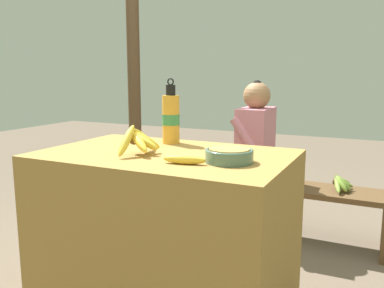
{
  "coord_description": "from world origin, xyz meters",
  "views": [
    {
      "loc": [
        0.89,
        -1.56,
        1.14
      ],
      "look_at": [
        0.11,
        0.05,
        0.83
      ],
      "focal_mm": 38.0,
      "sensor_mm": 36.0,
      "label": 1
    }
  ],
  "objects": [
    {
      "name": "water_bottle",
      "position": [
        -0.1,
        0.23,
        0.92
      ],
      "size": [
        0.09,
        0.09,
        0.33
      ],
      "color": "gold",
      "rests_on": "market_counter"
    },
    {
      "name": "market_counter",
      "position": [
        0.0,
        0.0,
        0.39
      ],
      "size": [
        1.12,
        0.71,
        0.79
      ],
      "color": "olive",
      "rests_on": "ground_plane"
    },
    {
      "name": "support_post_near",
      "position": [
        -1.11,
        1.42,
        1.29
      ],
      "size": [
        0.11,
        0.11,
        2.59
      ],
      "color": "#4C3823",
      "rests_on": "ground_plane"
    },
    {
      "name": "loose_banana_front",
      "position": [
        0.19,
        -0.17,
        0.81
      ],
      "size": [
        0.18,
        0.07,
        0.04
      ],
      "rotation": [
        0.0,
        0.0,
        0.21
      ],
      "color": "gold",
      "rests_on": "market_counter"
    },
    {
      "name": "banana_bunch_ripe",
      "position": [
        -0.08,
        -0.09,
        0.85
      ],
      "size": [
        0.15,
        0.28,
        0.14
      ],
      "color": "#4C381E",
      "rests_on": "market_counter"
    },
    {
      "name": "seated_vendor",
      "position": [
        0.04,
        1.11,
        0.62
      ],
      "size": [
        0.41,
        0.39,
        1.09
      ],
      "rotation": [
        0.0,
        0.0,
        3.17
      ],
      "color": "#232328",
      "rests_on": "ground_plane"
    },
    {
      "name": "wooden_bench",
      "position": [
        0.11,
        1.14,
        0.33
      ],
      "size": [
        1.86,
        0.32,
        0.39
      ],
      "color": "brown",
      "rests_on": "ground_plane"
    },
    {
      "name": "banana_bunch_green",
      "position": [
        0.65,
        1.14,
        0.44
      ],
      "size": [
        0.14,
        0.26,
        0.11
      ],
      "color": "#4C381E",
      "rests_on": "wooden_bench"
    },
    {
      "name": "serving_bowl",
      "position": [
        0.33,
        -0.06,
        0.82
      ],
      "size": [
        0.19,
        0.19,
        0.06
      ],
      "color": "#4C6B5B",
      "rests_on": "market_counter"
    }
  ]
}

